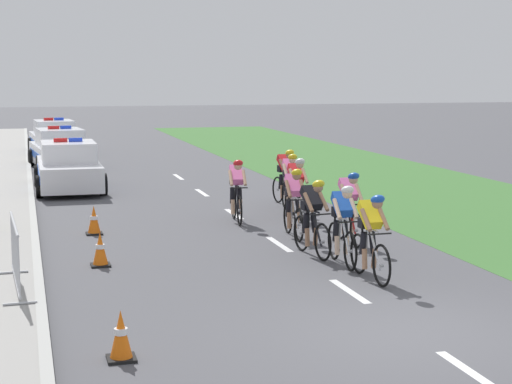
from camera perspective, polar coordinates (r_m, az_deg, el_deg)
name	(u,v)px	position (r m, az deg, el deg)	size (l,w,h in m)	color
ground_plane	(413,333)	(12.20, 10.29, -9.17)	(160.00, 160.00, 0.00)	#4C4C51
kerb_edge	(32,199)	(24.76, -14.59, -0.43)	(0.16, 60.00, 0.13)	#9E9E99
grass_verge	(407,187)	(27.31, 9.93, 0.34)	(7.00, 60.00, 0.01)	#3D7033
lane_markings_centre	(254,228)	(19.88, -0.11, -2.37)	(0.14, 21.60, 0.01)	white
cyclist_lead	(371,235)	(14.92, 7.57, -2.85)	(0.42, 1.72, 1.56)	black
cyclist_second	(343,224)	(16.01, 5.73, -2.08)	(0.43, 1.72, 1.56)	black
cyclist_third	(312,216)	(16.76, 3.74, -1.60)	(0.45, 1.72, 1.56)	black
cyclist_fourth	(349,206)	(18.05, 6.13, -0.95)	(0.42, 1.72, 1.56)	black
cyclist_fifth	(294,202)	(18.61, 2.50, -0.64)	(0.43, 1.72, 1.56)	black
cyclist_sixth	(237,190)	(20.47, -1.29, 0.15)	(0.45, 1.72, 1.56)	black
cyclist_seventh	(296,188)	(20.84, 2.68, 0.28)	(0.42, 1.72, 1.56)	black
cyclist_eighth	(286,176)	(23.08, 1.97, 1.04)	(0.45, 1.72, 1.56)	black
cyclist_ninth	(290,182)	(21.91, 2.26, 0.66)	(0.44, 1.72, 1.56)	black
police_car_nearest	(69,168)	(26.65, -12.25, 1.56)	(2.01, 4.40, 1.59)	white
police_car_second	(60,150)	(32.70, -12.81, 2.69)	(2.30, 4.54, 1.59)	silver
police_car_third	(54,139)	(38.50, -13.18, 3.45)	(2.22, 4.51, 1.59)	silver
crowd_barrier_front	(15,256)	(14.36, -15.60, -4.08)	(0.62, 2.32, 1.07)	#B7BABF
traffic_cone_near	(121,336)	(10.99, -8.90, -9.36)	(0.36, 0.36, 0.64)	black
traffic_cone_mid	(100,250)	(16.20, -10.24, -3.76)	(0.36, 0.36, 0.64)	black
traffic_cone_far	(94,220)	(19.37, -10.64, -1.86)	(0.36, 0.36, 0.64)	black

